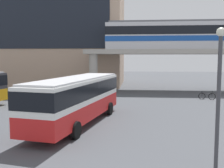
{
  "coord_description": "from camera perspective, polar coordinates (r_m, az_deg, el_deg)",
  "views": [
    {
      "loc": [
        4.37,
        -17.58,
        4.55
      ],
      "look_at": [
        2.18,
        5.88,
        2.2
      ],
      "focal_mm": 42.23,
      "sensor_mm": 36.0,
      "label": 1
    }
  ],
  "objects": [
    {
      "name": "station_building",
      "position": [
        48.36,
        -15.45,
        13.12
      ],
      "size": [
        28.64,
        13.27,
        21.92
      ],
      "color": "tan",
      "rests_on": "ground_plane"
    },
    {
      "name": "ground_plane",
      "position": [
        28.29,
        -3.64,
        -3.57
      ],
      "size": [
        120.0,
        120.0,
        0.0
      ],
      "primitive_type": "plane",
      "color": "#47494F"
    },
    {
      "name": "bus_main",
      "position": [
        18.09,
        -7.51,
        -2.49
      ],
      "size": [
        4.59,
        11.32,
        3.22
      ],
      "color": "red",
      "rests_on": "ground_plane"
    },
    {
      "name": "train",
      "position": [
        37.38,
        16.19,
        10.17
      ],
      "size": [
        22.24,
        2.96,
        3.84
      ],
      "color": "silver",
      "rests_on": "elevated_platform"
    },
    {
      "name": "lamp_post",
      "position": [
        11.21,
        22.14,
        -0.54
      ],
      "size": [
        0.36,
        0.36,
        5.72
      ],
      "color": "#3F3F44",
      "rests_on": "ground_plane"
    },
    {
      "name": "bicycle_black",
      "position": [
        30.7,
        19.86,
        -2.49
      ],
      "size": [
        1.77,
        0.41,
        1.04
      ],
      "color": "black",
      "rests_on": "ground_plane"
    },
    {
      "name": "elevated_platform",
      "position": [
        37.63,
        18.78,
        5.89
      ],
      "size": [
        31.08,
        6.52,
        5.64
      ],
      "color": "#ADA89E",
      "rests_on": "ground_plane"
    }
  ]
}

